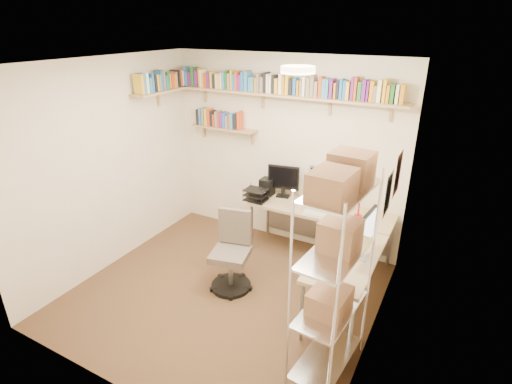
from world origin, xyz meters
TOP-DOWN VIEW (x-y plane):
  - ground at (0.00, 0.00)m, footprint 3.20×3.20m
  - room_shell at (0.00, 0.00)m, footprint 3.24×3.04m
  - wall_shelves at (-0.45, 1.29)m, footprint 3.12×1.09m
  - corner_desk at (0.69, 0.98)m, footprint 1.86×1.81m
  - office_chair at (-0.01, 0.17)m, footprint 0.49×0.50m
  - wire_rack at (1.36, -0.49)m, footprint 0.45×0.82m

SIDE VIEW (x-z plane):
  - ground at x=0.00m, z-range 0.00..0.00m
  - office_chair at x=-0.01m, z-range -0.07..0.85m
  - corner_desk at x=0.69m, z-range 0.09..1.29m
  - wire_rack at x=1.36m, z-range 0.32..2.29m
  - room_shell at x=0.00m, z-range 0.29..2.81m
  - wall_shelves at x=-0.45m, z-range 1.63..2.42m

